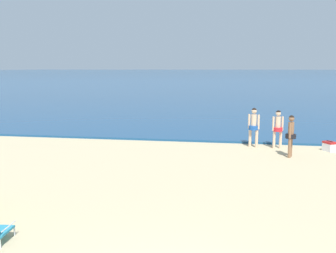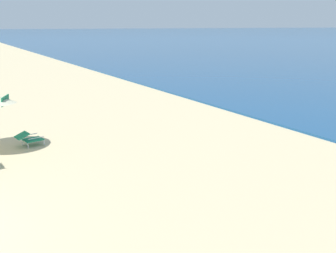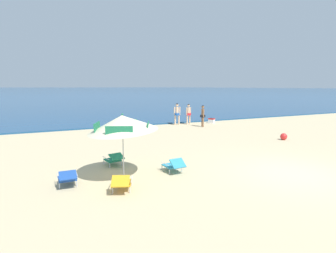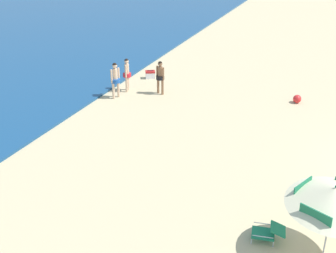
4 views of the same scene
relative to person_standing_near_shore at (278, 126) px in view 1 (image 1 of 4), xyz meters
name	(u,v)px [view 1 (image 1 of 4)]	position (x,y,z in m)	size (l,w,h in m)	color
ocean_water	(234,71)	(-2.77, 400.79, -0.89)	(800.00, 800.00, 0.10)	navy
person_standing_near_shore	(278,126)	(0.00, 0.00, 0.00)	(0.47, 0.40, 1.63)	beige
person_standing_beside	(254,125)	(-1.00, 0.07, 0.04)	(0.48, 0.42, 1.71)	beige
person_wading_in	(291,133)	(0.31, -1.62, -0.01)	(0.40, 0.46, 1.62)	#8C6042
cooler_box	(329,146)	(2.06, -0.23, -0.74)	(0.55, 0.60, 0.43)	white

